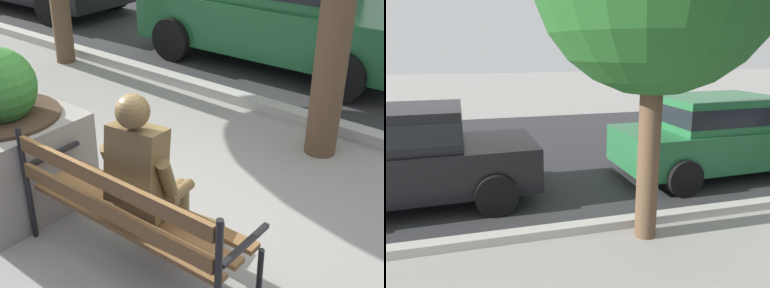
# 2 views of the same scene
# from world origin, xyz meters

# --- Properties ---
(street_surface) EXTENTS (60.00, 9.00, 0.01)m
(street_surface) POSITION_xyz_m (0.00, 7.50, 0.00)
(street_surface) COLOR #2D2D30
(street_surface) RESTS_ON ground
(parked_car_black) EXTENTS (4.15, 2.02, 1.56)m
(parked_car_black) POSITION_xyz_m (-7.15, 4.54, 0.84)
(parked_car_black) COLOR black
(parked_car_black) RESTS_ON ground
(parked_car_green) EXTENTS (4.15, 2.02, 1.56)m
(parked_car_green) POSITION_xyz_m (-1.42, 4.54, 0.84)
(parked_car_green) COLOR #236638
(parked_car_green) RESTS_ON ground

